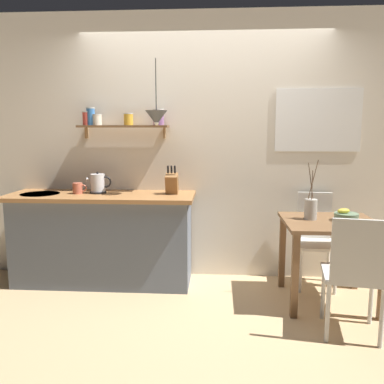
% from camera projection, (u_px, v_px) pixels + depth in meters
% --- Properties ---
extents(ground_plane, '(14.00, 14.00, 0.00)m').
position_uv_depth(ground_plane, '(201.00, 297.00, 3.68)').
color(ground_plane, tan).
extents(back_wall, '(6.80, 0.11, 2.70)m').
position_uv_depth(back_wall, '(224.00, 148.00, 4.10)').
color(back_wall, silver).
rests_on(back_wall, ground_plane).
extents(kitchen_counter, '(1.83, 0.63, 0.91)m').
position_uv_depth(kitchen_counter, '(103.00, 238.00, 3.99)').
color(kitchen_counter, slate).
rests_on(kitchen_counter, ground_plane).
extents(wall_shelf, '(0.91, 0.20, 0.31)m').
position_uv_depth(wall_shelf, '(121.00, 121.00, 3.97)').
color(wall_shelf, brown).
extents(dining_table, '(0.80, 0.76, 0.75)m').
position_uv_depth(dining_table, '(330.00, 236.00, 3.51)').
color(dining_table, brown).
rests_on(dining_table, ground_plane).
extents(dining_chair_near, '(0.49, 0.49, 0.93)m').
position_uv_depth(dining_chair_near, '(355.00, 271.00, 2.90)').
color(dining_chair_near, silver).
rests_on(dining_chair_near, ground_plane).
extents(dining_chair_far, '(0.41, 0.43, 0.92)m').
position_uv_depth(dining_chair_far, '(315.00, 235.00, 3.95)').
color(dining_chair_far, white).
rests_on(dining_chair_far, ground_plane).
extents(fruit_bowl, '(0.21, 0.21, 0.11)m').
position_uv_depth(fruit_bowl, '(346.00, 216.00, 3.48)').
color(fruit_bowl, slate).
rests_on(fruit_bowl, dining_table).
extents(twig_vase, '(0.11, 0.11, 0.53)m').
position_uv_depth(twig_vase, '(311.00, 209.00, 3.53)').
color(twig_vase, '#B7B2A8').
rests_on(twig_vase, dining_table).
extents(electric_kettle, '(0.24, 0.16, 0.22)m').
position_uv_depth(electric_kettle, '(98.00, 184.00, 3.94)').
color(electric_kettle, black).
rests_on(electric_kettle, kitchen_counter).
extents(knife_block, '(0.12, 0.17, 0.28)m').
position_uv_depth(knife_block, '(172.00, 183.00, 3.89)').
color(knife_block, brown).
rests_on(knife_block, kitchen_counter).
extents(coffee_mug_by_sink, '(0.14, 0.10, 0.11)m').
position_uv_depth(coffee_mug_by_sink, '(78.00, 188.00, 3.92)').
color(coffee_mug_by_sink, '#C6664C').
rests_on(coffee_mug_by_sink, kitchen_counter).
extents(pendant_lamp, '(0.21, 0.21, 0.61)m').
position_uv_depth(pendant_lamp, '(156.00, 118.00, 3.71)').
color(pendant_lamp, black).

